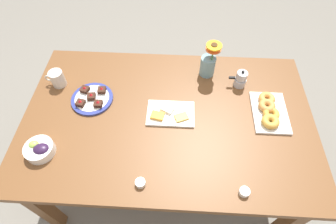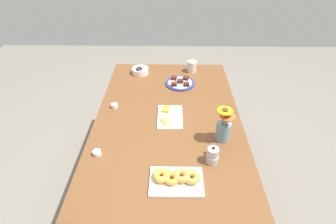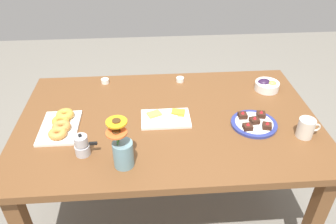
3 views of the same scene
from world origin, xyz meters
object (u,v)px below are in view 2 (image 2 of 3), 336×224
at_px(grape_bowl, 140,70).
at_px(croissant_platter, 176,179).
at_px(dessert_plate, 180,83).
at_px(moka_pot, 213,156).
at_px(flower_vase, 223,129).
at_px(cheese_platter, 170,116).
at_px(jam_cup_berry, 114,105).
at_px(dining_table, 168,126).
at_px(jam_cup_honey, 97,153).
at_px(coffee_mug, 192,66).

bearing_deg(grape_bowl, croissant_platter, -165.43).
distance_m(dessert_plate, moka_pot, 0.87).
height_order(flower_vase, moka_pot, flower_vase).
distance_m(grape_bowl, dessert_plate, 0.39).
relative_size(dessert_plate, flower_vase, 1.00).
xyz_separation_m(croissant_platter, flower_vase, (0.33, -0.29, 0.06)).
height_order(cheese_platter, croissant_platter, croissant_platter).
relative_size(grape_bowl, croissant_platter, 0.52).
height_order(croissant_platter, jam_cup_berry, croissant_platter).
distance_m(jam_cup_berry, moka_pot, 0.83).
xyz_separation_m(cheese_platter, jam_cup_berry, (0.12, 0.40, 0.00)).
xyz_separation_m(dining_table, grape_bowl, (0.62, 0.25, 0.12)).
bearing_deg(cheese_platter, moka_pot, -149.07).
xyz_separation_m(croissant_platter, dessert_plate, (1.00, -0.04, -0.01)).
distance_m(jam_cup_honey, dessert_plate, 0.95).
bearing_deg(coffee_mug, jam_cup_honey, 149.52).
distance_m(grape_bowl, jam_cup_honey, 1.00).
bearing_deg(moka_pot, dining_table, 31.55).
height_order(dining_table, jam_cup_berry, jam_cup_berry).
height_order(dining_table, cheese_platter, cheese_platter).
bearing_deg(cheese_platter, jam_cup_berry, 74.02).
bearing_deg(dining_table, dessert_plate, -11.90).
height_order(cheese_platter, dessert_plate, dessert_plate).
bearing_deg(dining_table, jam_cup_honey, 132.08).
bearing_deg(grape_bowl, dessert_plate, -117.14).
relative_size(coffee_mug, grape_bowl, 0.80).
relative_size(croissant_platter, moka_pot, 2.35).
xyz_separation_m(dining_table, dessert_plate, (0.44, -0.09, 0.10)).
height_order(jam_cup_berry, flower_vase, flower_vase).
height_order(grape_bowl, dessert_plate, grape_bowl).
height_order(coffee_mug, grape_bowl, coffee_mug).
xyz_separation_m(coffee_mug, grape_bowl, (-0.04, 0.46, -0.02)).
xyz_separation_m(flower_vase, moka_pot, (-0.19, 0.09, -0.03)).
xyz_separation_m(dining_table, cheese_platter, (-0.01, -0.01, 0.10)).
relative_size(cheese_platter, moka_pot, 2.18).
distance_m(croissant_platter, flower_vase, 0.44).
bearing_deg(moka_pot, flower_vase, -24.26).
relative_size(jam_cup_berry, moka_pot, 0.40).
distance_m(flower_vase, moka_pot, 0.21).
height_order(croissant_platter, jam_cup_honey, croissant_platter).
height_order(coffee_mug, cheese_platter, coffee_mug).
distance_m(coffee_mug, jam_cup_berry, 0.82).
relative_size(dining_table, croissant_platter, 5.71).
distance_m(dining_table, grape_bowl, 0.68).
xyz_separation_m(dining_table, jam_cup_berry, (0.11, 0.39, 0.10)).
relative_size(dining_table, jam_cup_berry, 33.33).
relative_size(coffee_mug, moka_pot, 0.98).
distance_m(cheese_platter, jam_cup_honey, 0.55).
relative_size(dessert_plate, moka_pot, 2.01).
height_order(cheese_platter, flower_vase, flower_vase).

